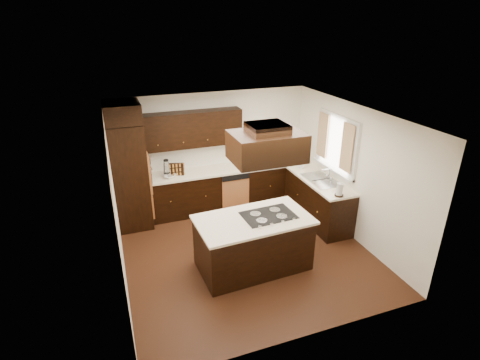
# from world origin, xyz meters

# --- Properties ---
(floor) EXTENTS (4.20, 4.20, 0.02)m
(floor) POSITION_xyz_m (0.00, 0.00, -0.01)
(floor) COLOR #4E2915
(floor) RESTS_ON ground
(ceiling) EXTENTS (4.20, 4.20, 0.02)m
(ceiling) POSITION_xyz_m (0.00, 0.00, 2.51)
(ceiling) COLOR white
(ceiling) RESTS_ON ground
(wall_back) EXTENTS (4.20, 0.02, 2.50)m
(wall_back) POSITION_xyz_m (0.00, 2.11, 1.25)
(wall_back) COLOR white
(wall_back) RESTS_ON ground
(wall_front) EXTENTS (4.20, 0.02, 2.50)m
(wall_front) POSITION_xyz_m (0.00, -2.11, 1.25)
(wall_front) COLOR white
(wall_front) RESTS_ON ground
(wall_left) EXTENTS (0.02, 4.20, 2.50)m
(wall_left) POSITION_xyz_m (-2.11, 0.00, 1.25)
(wall_left) COLOR white
(wall_left) RESTS_ON ground
(wall_right) EXTENTS (0.02, 4.20, 2.50)m
(wall_right) POSITION_xyz_m (2.11, 0.00, 1.25)
(wall_right) COLOR white
(wall_right) RESTS_ON ground
(oven_column) EXTENTS (0.65, 0.75, 2.12)m
(oven_column) POSITION_xyz_m (-1.78, 1.71, 1.06)
(oven_column) COLOR black
(oven_column) RESTS_ON floor
(wall_oven_face) EXTENTS (0.05, 0.62, 0.78)m
(wall_oven_face) POSITION_xyz_m (-1.43, 1.71, 1.12)
(wall_oven_face) COLOR #BF723D
(wall_oven_face) RESTS_ON oven_column
(base_cabinets_back) EXTENTS (2.93, 0.60, 0.88)m
(base_cabinets_back) POSITION_xyz_m (0.03, 1.80, 0.44)
(base_cabinets_back) COLOR black
(base_cabinets_back) RESTS_ON floor
(base_cabinets_right) EXTENTS (0.60, 2.40, 0.88)m
(base_cabinets_right) POSITION_xyz_m (1.80, 0.90, 0.44)
(base_cabinets_right) COLOR black
(base_cabinets_right) RESTS_ON floor
(countertop_back) EXTENTS (2.93, 0.63, 0.04)m
(countertop_back) POSITION_xyz_m (0.03, 1.79, 0.90)
(countertop_back) COLOR white
(countertop_back) RESTS_ON base_cabinets_back
(countertop_right) EXTENTS (0.63, 2.40, 0.04)m
(countertop_right) POSITION_xyz_m (1.79, 0.90, 0.90)
(countertop_right) COLOR white
(countertop_right) RESTS_ON base_cabinets_right
(upper_cabinets) EXTENTS (2.00, 0.34, 0.72)m
(upper_cabinets) POSITION_xyz_m (-0.43, 1.93, 1.81)
(upper_cabinets) COLOR black
(upper_cabinets) RESTS_ON wall_back
(dishwasher_front) EXTENTS (0.60, 0.05, 0.72)m
(dishwasher_front) POSITION_xyz_m (0.33, 1.50, 0.40)
(dishwasher_front) COLOR #BF723D
(dishwasher_front) RESTS_ON floor
(window_frame) EXTENTS (0.06, 1.32, 1.12)m
(window_frame) POSITION_xyz_m (2.07, 0.55, 1.65)
(window_frame) COLOR silver
(window_frame) RESTS_ON wall_right
(window_pane) EXTENTS (0.00, 1.20, 1.00)m
(window_pane) POSITION_xyz_m (2.10, 0.55, 1.65)
(window_pane) COLOR white
(window_pane) RESTS_ON wall_right
(curtain_left) EXTENTS (0.02, 0.34, 0.90)m
(curtain_left) POSITION_xyz_m (2.01, 0.13, 1.70)
(curtain_left) COLOR beige
(curtain_left) RESTS_ON wall_right
(curtain_right) EXTENTS (0.02, 0.34, 0.90)m
(curtain_right) POSITION_xyz_m (2.01, 0.97, 1.70)
(curtain_right) COLOR beige
(curtain_right) RESTS_ON wall_right
(sink_rim) EXTENTS (0.52, 0.84, 0.01)m
(sink_rim) POSITION_xyz_m (1.80, 0.55, 0.92)
(sink_rim) COLOR silver
(sink_rim) RESTS_ON countertop_right
(island) EXTENTS (1.83, 1.06, 0.88)m
(island) POSITION_xyz_m (-0.05, -0.44, 0.44)
(island) COLOR black
(island) RESTS_ON floor
(island_top) EXTENTS (1.89, 1.13, 0.04)m
(island_top) POSITION_xyz_m (-0.05, -0.44, 0.90)
(island_top) COLOR white
(island_top) RESTS_ON island
(cooktop) EXTENTS (0.87, 0.60, 0.01)m
(cooktop) POSITION_xyz_m (0.22, -0.42, 0.93)
(cooktop) COLOR black
(cooktop) RESTS_ON island_top
(range_hood) EXTENTS (1.05, 0.72, 0.42)m
(range_hood) POSITION_xyz_m (0.10, -0.55, 2.16)
(range_hood) COLOR black
(range_hood) RESTS_ON ceiling
(hood_duct) EXTENTS (0.55, 0.50, 0.13)m
(hood_duct) POSITION_xyz_m (0.10, -0.55, 2.44)
(hood_duct) COLOR black
(hood_duct) RESTS_ON ceiling
(blender_base) EXTENTS (0.15, 0.15, 0.10)m
(blender_base) POSITION_xyz_m (-1.06, 1.71, 0.97)
(blender_base) COLOR silver
(blender_base) RESTS_ON countertop_back
(blender_pitcher) EXTENTS (0.13, 0.13, 0.26)m
(blender_pitcher) POSITION_xyz_m (-1.06, 1.71, 1.15)
(blender_pitcher) COLOR silver
(blender_pitcher) RESTS_ON blender_base
(spice_rack) EXTENTS (0.32, 0.16, 0.26)m
(spice_rack) POSITION_xyz_m (-0.85, 1.78, 1.05)
(spice_rack) COLOR black
(spice_rack) RESTS_ON countertop_back
(mixing_bowl) EXTENTS (0.33, 0.33, 0.06)m
(mixing_bowl) POSITION_xyz_m (-1.01, 1.70, 0.95)
(mixing_bowl) COLOR silver
(mixing_bowl) RESTS_ON countertop_back
(soap_bottle) EXTENTS (0.10, 0.11, 0.20)m
(soap_bottle) POSITION_xyz_m (1.74, 1.24, 1.02)
(soap_bottle) COLOR silver
(soap_bottle) RESTS_ON countertop_right
(paper_towel) EXTENTS (0.14, 0.14, 0.25)m
(paper_towel) POSITION_xyz_m (1.72, -0.19, 1.04)
(paper_towel) COLOR silver
(paper_towel) RESTS_ON countertop_right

